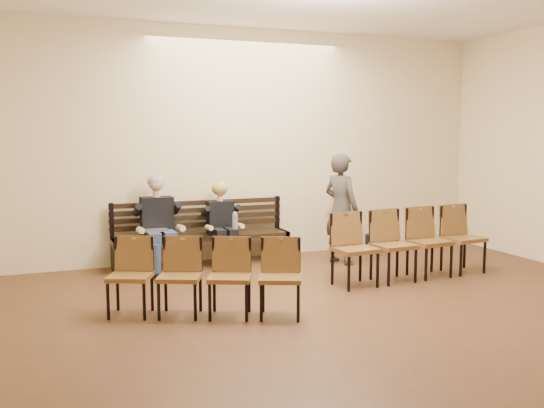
{
  "coord_description": "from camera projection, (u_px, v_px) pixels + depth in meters",
  "views": [
    {
      "loc": [
        -3.01,
        -3.84,
        1.96
      ],
      "look_at": [
        0.06,
        4.05,
        0.93
      ],
      "focal_mm": 40.0,
      "sensor_mm": 36.0,
      "label": 1
    }
  ],
  "objects": [
    {
      "name": "water_bottle",
      "position": [
        235.0,
        228.0,
        8.63
      ],
      "size": [
        0.08,
        0.08,
        0.25
      ],
      "primitive_type": "cylinder",
      "rotation": [
        0.0,
        0.0,
        -0.01
      ],
      "color": "silver",
      "rests_on": "bench"
    },
    {
      "name": "ground",
      "position": [
        447.0,
        376.0,
        4.87
      ],
      "size": [
        10.0,
        10.0,
        0.0
      ],
      "primitive_type": "plane",
      "color": "#54311D",
      "rests_on": "ground"
    },
    {
      "name": "chair_row_front",
      "position": [
        412.0,
        244.0,
        8.02
      ],
      "size": [
        2.32,
        0.7,
        0.94
      ],
      "primitive_type": "cube",
      "rotation": [
        0.0,
        0.0,
        0.08
      ],
      "color": "brown",
      "rests_on": "ground"
    },
    {
      "name": "laptop",
      "position": [
        157.0,
        233.0,
        8.33
      ],
      "size": [
        0.34,
        0.27,
        0.23
      ],
      "primitive_type": "cube",
      "rotation": [
        0.0,
        0.0,
        -0.07
      ],
      "color": "silver",
      "rests_on": "bench"
    },
    {
      "name": "room_walls",
      "position": [
        401.0,
        64.0,
        5.3
      ],
      "size": [
        8.02,
        10.01,
        3.51
      ],
      "color": "beige",
      "rests_on": "ground"
    },
    {
      "name": "passerby",
      "position": [
        341.0,
        200.0,
        8.92
      ],
      "size": [
        0.68,
        0.81,
        1.88
      ],
      "primitive_type": "imported",
      "rotation": [
        0.0,
        0.0,
        1.95
      ],
      "color": "#3A342F",
      "rests_on": "ground"
    },
    {
      "name": "seated_man",
      "position": [
        158.0,
        224.0,
        8.46
      ],
      "size": [
        0.55,
        0.77,
        1.33
      ],
      "primitive_type": null,
      "color": "black",
      "rests_on": "ground"
    },
    {
      "name": "bag",
      "position": [
        376.0,
        242.0,
        10.02
      ],
      "size": [
        0.39,
        0.33,
        0.25
      ],
      "primitive_type": "cube",
      "rotation": [
        0.0,
        0.0,
        -0.33
      ],
      "color": "black",
      "rests_on": "ground"
    },
    {
      "name": "chair_row_back",
      "position": [
        205.0,
        278.0,
        6.39
      ],
      "size": [
        2.05,
        1.23,
        0.84
      ],
      "primitive_type": "cube",
      "rotation": [
        0.0,
        0.0,
        -0.41
      ],
      "color": "brown",
      "rests_on": "ground"
    },
    {
      "name": "bench",
      "position": [
        203.0,
        250.0,
        8.86
      ],
      "size": [
        2.6,
        0.9,
        0.45
      ],
      "primitive_type": "cube",
      "color": "black",
      "rests_on": "ground"
    },
    {
      "name": "seated_woman",
      "position": [
        222.0,
        229.0,
        8.81
      ],
      "size": [
        0.46,
        0.64,
        1.08
      ],
      "primitive_type": null,
      "color": "black",
      "rests_on": "ground"
    }
  ]
}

